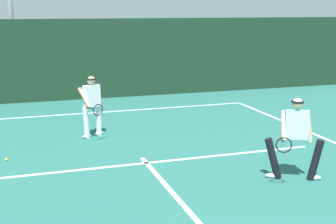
% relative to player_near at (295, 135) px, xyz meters
% --- Properties ---
extents(court_line_baseline_far, '(9.64, 0.10, 0.01)m').
position_rel_player_near_xyz_m(court_line_baseline_far, '(-2.44, 7.07, -0.87)').
color(court_line_baseline_far, white).
rests_on(court_line_baseline_far, ground_plane).
extents(court_line_service, '(7.86, 0.10, 0.01)m').
position_rel_player_near_xyz_m(court_line_service, '(-2.44, 1.80, -0.87)').
color(court_line_service, white).
rests_on(court_line_service, ground_plane).
extents(court_line_centre, '(0.10, 6.40, 0.01)m').
position_rel_player_near_xyz_m(court_line_centre, '(-2.44, -1.04, -0.87)').
color(court_line_centre, white).
rests_on(court_line_centre, ground_plane).
extents(player_near, '(1.17, 0.81, 1.60)m').
position_rel_player_near_xyz_m(player_near, '(0.00, 0.00, 0.00)').
color(player_near, black).
rests_on(player_near, ground_plane).
extents(player_far, '(0.68, 0.94, 1.57)m').
position_rel_player_near_xyz_m(player_far, '(-3.17, 4.29, -0.02)').
color(player_far, silver).
rests_on(player_far, ground_plane).
extents(tennis_ball, '(0.07, 0.07, 0.07)m').
position_rel_player_near_xyz_m(tennis_ball, '(-5.28, 2.88, -0.84)').
color(tennis_ball, '#D1E033').
rests_on(tennis_ball, ground_plane).
extents(back_fence_windscreen, '(22.27, 0.12, 2.88)m').
position_rel_player_near_xyz_m(back_fence_windscreen, '(-2.44, 9.49, 0.56)').
color(back_fence_windscreen, '#183321').
rests_on(back_fence_windscreen, ground_plane).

